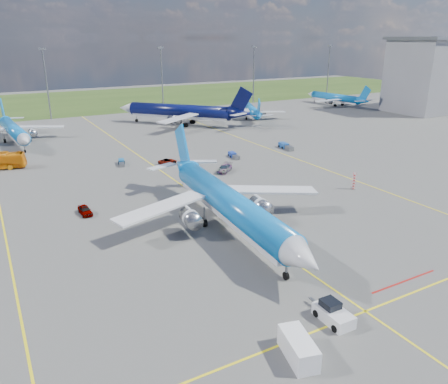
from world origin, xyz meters
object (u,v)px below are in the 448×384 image
bg_jet_n (180,125)px  baggage_tug_c (122,163)px  warning_post (354,181)px  baggage_tug_e (286,146)px  service_van (298,348)px  service_car_b (168,161)px  bg_jet_ene (334,105)px  service_car_c (224,168)px  bg_jet_ne (251,118)px  pushback_tug (333,313)px  baggage_tug_w (234,155)px  service_car_a (85,210)px  bg_jet_nnw (16,143)px  main_airliner (230,230)px

bg_jet_n → baggage_tug_c: bearing=8.7°
warning_post → baggage_tug_e: bearing=75.9°
service_van → service_car_b: bearing=92.1°
bg_jet_ene → service_car_c: 102.19m
bg_jet_ne → pushback_tug: bg_jet_ne is taller
service_car_c → baggage_tug_w: size_ratio=1.08×
service_van → baggage_tug_e: service_van is taller
service_car_a → pushback_tug: bearing=-72.2°
bg_jet_nnw → baggage_tug_c: bg_jet_nnw is taller
bg_jet_nnw → pushback_tug: bg_jet_nnw is taller
service_van → service_car_c: bearing=81.6°
service_van → service_car_c: size_ratio=0.90×
bg_jet_nnw → main_airliner: bearing=-78.5°
bg_jet_ene → service_car_b: (-91.22, -47.87, 0.56)m
bg_jet_nnw → baggage_tug_e: 68.96m
bg_jet_nnw → bg_jet_n: bg_jet_n is taller
bg_jet_nnw → main_airliner: main_airliner is taller
bg_jet_ne → service_car_c: 62.63m
service_car_a → bg_jet_ene: bearing=28.0°
pushback_tug → baggage_tug_w: size_ratio=1.21×
service_car_c → baggage_tug_w: service_car_c is taller
pushback_tug → warning_post: bearing=43.8°
warning_post → baggage_tug_e: size_ratio=0.54×
bg_jet_ne → bg_jet_nnw: bearing=24.3°
main_airliner → pushback_tug: bearing=-90.0°
bg_jet_nnw → baggage_tug_e: size_ratio=6.51×
bg_jet_ene → baggage_tug_e: bearing=34.4°
bg_jet_n → baggage_tug_c: (-29.12, -35.61, 0.44)m
service_van → pushback_tug: bearing=36.7°
main_airliner → service_car_a: (-16.45, 15.87, 0.67)m
bg_jet_ene → service_car_c: (-83.42, -59.02, 0.73)m
bg_jet_ene → service_car_a: (-113.06, -68.36, 0.67)m
service_van → service_car_a: 42.12m
bg_jet_nnw → bg_jet_ene: size_ratio=1.08×
warning_post → pushback_tug: 40.60m
pushback_tug → service_van: 6.66m
bg_jet_ene → service_van: (-104.45, -109.59, 1.00)m
bg_jet_n → baggage_tug_w: (-5.25, -42.21, 0.48)m
bg_jet_ne → baggage_tug_e: size_ratio=5.63×
service_car_a → service_car_b: service_car_a is taller
bg_jet_ne → baggage_tug_w: bearing=76.4°
service_car_b → service_car_a: bearing=126.2°
service_car_b → bg_jet_ne: bearing=-56.8°
baggage_tug_c → baggage_tug_w: bearing=-0.7°
warning_post → main_airliner: main_airliner is taller
service_van → baggage_tug_e: bearing=68.4°
warning_post → baggage_tug_c: size_ratio=0.69×
bg_jet_ne → bg_jet_ene: bg_jet_ene is taller
service_car_a → service_car_c: (29.64, 9.35, 0.07)m
warning_post → bg_jet_ene: bg_jet_ene is taller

